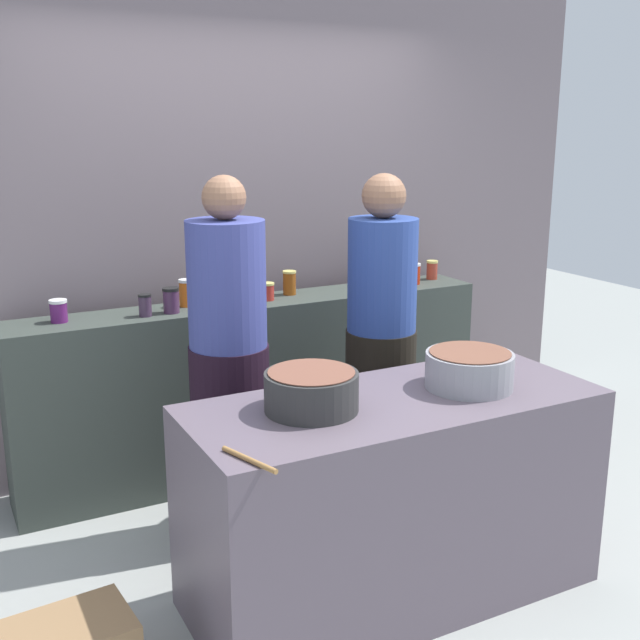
# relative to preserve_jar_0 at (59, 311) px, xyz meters

# --- Properties ---
(ground) EXTENTS (12.00, 12.00, 0.00)m
(ground) POSITION_rel_preserve_jar_0_xyz_m (1.05, -1.12, -1.05)
(ground) COLOR #959995
(storefront_wall) EXTENTS (4.80, 0.12, 3.00)m
(storefront_wall) POSITION_rel_preserve_jar_0_xyz_m (1.05, 0.33, 0.45)
(storefront_wall) COLOR slate
(storefront_wall) RESTS_ON ground
(display_shelf) EXTENTS (2.70, 0.36, 0.99)m
(display_shelf) POSITION_rel_preserve_jar_0_xyz_m (1.05, -0.02, -0.55)
(display_shelf) COLOR #363D38
(display_shelf) RESTS_ON ground
(prep_table) EXTENTS (1.70, 0.70, 0.87)m
(prep_table) POSITION_rel_preserve_jar_0_xyz_m (1.05, -1.42, -0.61)
(prep_table) COLOR #5D505C
(prep_table) RESTS_ON ground
(preserve_jar_0) EXTENTS (0.09, 0.09, 0.11)m
(preserve_jar_0) POSITION_rel_preserve_jar_0_xyz_m (0.00, 0.00, 0.00)
(preserve_jar_0) COLOR #551A5A
(preserve_jar_0) RESTS_ON display_shelf
(preserve_jar_1) EXTENTS (0.07, 0.07, 0.11)m
(preserve_jar_1) POSITION_rel_preserve_jar_0_xyz_m (0.41, -0.08, 0.00)
(preserve_jar_1) COLOR #3F2C42
(preserve_jar_1) RESTS_ON display_shelf
(preserve_jar_2) EXTENTS (0.09, 0.09, 0.13)m
(preserve_jar_2) POSITION_rel_preserve_jar_0_xyz_m (0.55, -0.07, 0.01)
(preserve_jar_2) COLOR #462846
(preserve_jar_2) RESTS_ON display_shelf
(preserve_jar_3) EXTENTS (0.07, 0.07, 0.15)m
(preserve_jar_3) POSITION_rel_preserve_jar_0_xyz_m (0.66, 0.03, 0.02)
(preserve_jar_3) COLOR #CE5F1A
(preserve_jar_3) RESTS_ON display_shelf
(preserve_jar_4) EXTENTS (0.08, 0.08, 0.10)m
(preserve_jar_4) POSITION_rel_preserve_jar_0_xyz_m (0.85, -0.04, -0.01)
(preserve_jar_4) COLOR #CE651E
(preserve_jar_4) RESTS_ON display_shelf
(preserve_jar_5) EXTENTS (0.08, 0.08, 0.10)m
(preserve_jar_5) POSITION_rel_preserve_jar_0_xyz_m (1.11, -0.03, -0.01)
(preserve_jar_5) COLOR #AD2D24
(preserve_jar_5) RESTS_ON display_shelf
(preserve_jar_6) EXTENTS (0.08, 0.08, 0.14)m
(preserve_jar_6) POSITION_rel_preserve_jar_0_xyz_m (1.28, 0.05, 0.01)
(preserve_jar_6) COLOR #8A4311
(preserve_jar_6) RESTS_ON display_shelf
(preserve_jar_7) EXTENTS (0.08, 0.08, 0.13)m
(preserve_jar_7) POSITION_rel_preserve_jar_0_xyz_m (1.81, -0.04, 0.01)
(preserve_jar_7) COLOR red
(preserve_jar_7) RESTS_ON display_shelf
(preserve_jar_8) EXTENTS (0.08, 0.08, 0.14)m
(preserve_jar_8) POSITION_rel_preserve_jar_0_xyz_m (1.95, -0.03, 0.01)
(preserve_jar_8) COLOR orange
(preserve_jar_8) RESTS_ON display_shelf
(preserve_jar_9) EXTENTS (0.07, 0.07, 0.13)m
(preserve_jar_9) POSITION_rel_preserve_jar_0_xyz_m (2.08, -0.04, 0.01)
(preserve_jar_9) COLOR #B1230A
(preserve_jar_9) RESTS_ON display_shelf
(preserve_jar_10) EXTENTS (0.07, 0.07, 0.12)m
(preserve_jar_10) POSITION_rel_preserve_jar_0_xyz_m (2.26, 0.04, 0.00)
(preserve_jar_10) COLOR #A43827
(preserve_jar_10) RESTS_ON display_shelf
(cooking_pot_left) EXTENTS (0.36, 0.36, 0.16)m
(cooking_pot_left) POSITION_rel_preserve_jar_0_xyz_m (0.69, -1.38, -0.10)
(cooking_pot_left) COLOR #2D2D2D
(cooking_pot_left) RESTS_ON prep_table
(cooking_pot_center) EXTENTS (0.37, 0.37, 0.15)m
(cooking_pot_center) POSITION_rel_preserve_jar_0_xyz_m (1.39, -1.45, -0.10)
(cooking_pot_center) COLOR gray
(cooking_pot_center) RESTS_ON prep_table
(wooden_spoon) EXTENTS (0.10, 0.25, 0.02)m
(wooden_spoon) POSITION_rel_preserve_jar_0_xyz_m (0.30, -1.70, -0.16)
(wooden_spoon) COLOR #9E703D
(wooden_spoon) RESTS_ON prep_table
(cook_with_tongs) EXTENTS (0.37, 0.37, 1.72)m
(cook_with_tongs) POSITION_rel_preserve_jar_0_xyz_m (0.64, -0.64, -0.27)
(cook_with_tongs) COLOR black
(cook_with_tongs) RESTS_ON ground
(cook_in_cap) EXTENTS (0.36, 0.36, 1.71)m
(cook_in_cap) POSITION_rel_preserve_jar_0_xyz_m (1.46, -0.66, -0.27)
(cook_in_cap) COLOR black
(cook_in_cap) RESTS_ON ground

